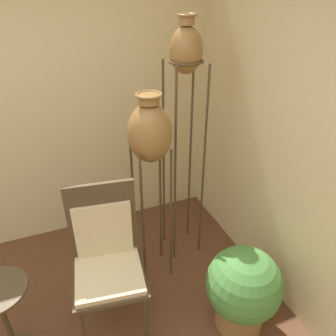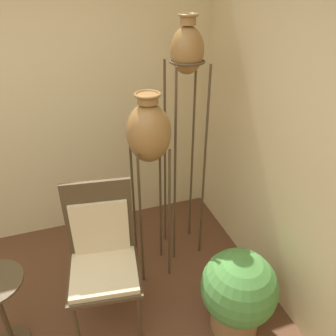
# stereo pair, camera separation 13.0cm
# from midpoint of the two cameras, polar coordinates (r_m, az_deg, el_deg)

# --- Properties ---
(vase_stand_tall) EXTENTS (0.29, 0.29, 2.14)m
(vase_stand_tall) POSITION_cam_midpoint_polar(r_m,az_deg,el_deg) (2.57, 1.59, 17.58)
(vase_stand_tall) COLOR #473823
(vase_stand_tall) RESTS_ON ground_plane
(vase_stand_medium) EXTENTS (0.33, 0.33, 1.66)m
(vase_stand_medium) POSITION_cam_midpoint_polar(r_m,az_deg,el_deg) (2.42, -4.72, 5.62)
(vase_stand_medium) COLOR #473823
(vase_stand_medium) RESTS_ON ground_plane
(chair) EXTENTS (0.57, 0.55, 1.14)m
(chair) POSITION_cam_midpoint_polar(r_m,az_deg,el_deg) (2.49, -12.21, -14.38)
(chair) COLOR #473823
(chair) RESTS_ON ground_plane
(side_table) EXTENTS (0.40, 0.40, 0.64)m
(side_table) POSITION_cam_midpoint_polar(r_m,az_deg,el_deg) (2.61, -28.44, -20.77)
(side_table) COLOR #473823
(side_table) RESTS_ON ground_plane
(potted_plant) EXTENTS (0.55, 0.55, 0.70)m
(potted_plant) POSITION_cam_midpoint_polar(r_m,az_deg,el_deg) (2.59, 11.44, -19.93)
(potted_plant) COLOR olive
(potted_plant) RESTS_ON ground_plane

